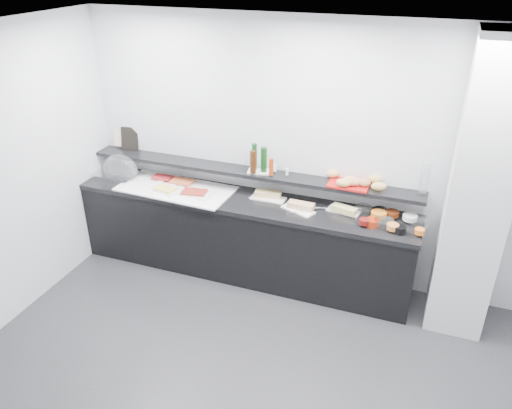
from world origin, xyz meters
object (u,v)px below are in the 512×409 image
(cloche_base, at_px, (117,175))
(condiment_tray, at_px, (261,171))
(sandwich_plate_mid, at_px, (298,210))
(carafe, at_px, (424,180))
(bread_tray, at_px, (349,184))
(framed_print, at_px, (130,139))

(cloche_base, xyz_separation_m, condiment_tray, (1.68, 0.15, 0.24))
(sandwich_plate_mid, height_order, carafe, carafe)
(sandwich_plate_mid, bearing_deg, condiment_tray, 177.18)
(sandwich_plate_mid, relative_size, bread_tray, 0.85)
(bread_tray, distance_m, carafe, 0.70)
(framed_print, bearing_deg, condiment_tray, -14.93)
(sandwich_plate_mid, relative_size, framed_print, 1.29)
(cloche_base, xyz_separation_m, sandwich_plate_mid, (2.16, -0.08, -0.01))
(sandwich_plate_mid, relative_size, carafe, 1.12)
(cloche_base, height_order, framed_print, framed_print)
(bread_tray, bearing_deg, carafe, 3.08)
(condiment_tray, xyz_separation_m, carafe, (1.61, 0.02, 0.14))
(sandwich_plate_mid, xyz_separation_m, bread_tray, (0.44, 0.23, 0.25))
(cloche_base, height_order, condiment_tray, condiment_tray)
(cloche_base, relative_size, carafe, 1.69)
(carafe, bearing_deg, sandwich_plate_mid, -167.50)
(condiment_tray, relative_size, bread_tray, 0.67)
(condiment_tray, bearing_deg, framed_print, 166.92)
(condiment_tray, bearing_deg, carafe, -9.26)
(condiment_tray, distance_m, carafe, 1.61)
(bread_tray, bearing_deg, cloche_base, -175.70)
(framed_print, distance_m, carafe, 3.23)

